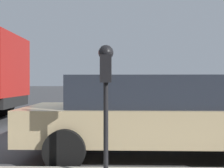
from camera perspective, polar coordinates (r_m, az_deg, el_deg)
name	(u,v)px	position (r m, az deg, el deg)	size (l,w,h in m)	color
ground_plane	(77,142)	(6.09, -7.55, -12.39)	(220.00, 220.00, 0.00)	#424244
parking_meter	(106,76)	(3.26, -1.34, 1.74)	(0.21, 0.19, 1.65)	black
car_tan	(149,114)	(4.86, 7.98, -6.38)	(2.06, 4.57, 1.46)	tan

